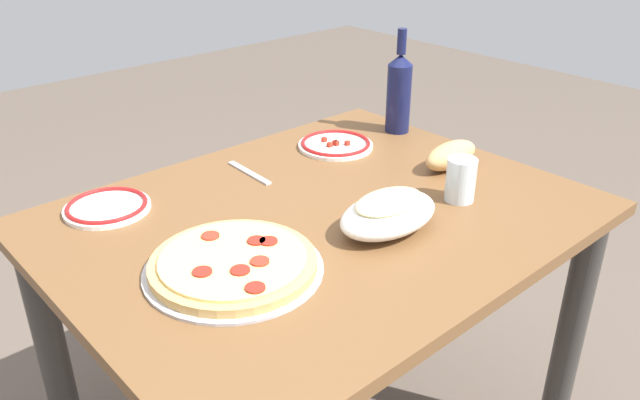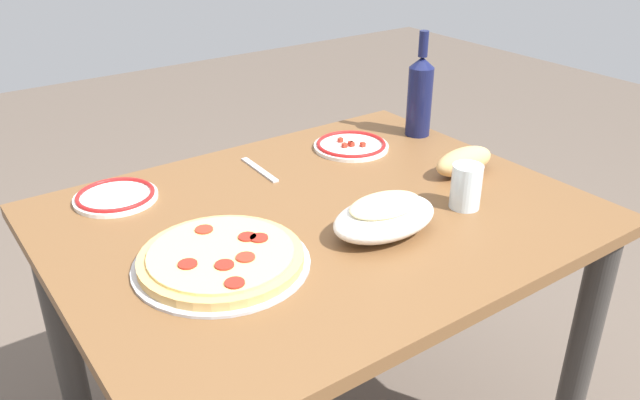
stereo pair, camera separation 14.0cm
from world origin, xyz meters
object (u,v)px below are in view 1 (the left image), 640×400
(pepperoni_pizza, at_px, (234,264))
(bread_loaf, at_px, (451,155))
(wine_bottle, at_px, (399,91))
(baked_pasta_dish, at_px, (389,212))
(side_plate_near, at_px, (336,144))
(side_plate_far, at_px, (107,207))
(water_glass, at_px, (461,180))
(dining_table, at_px, (320,262))

(pepperoni_pizza, distance_m, bread_loaf, 0.69)
(pepperoni_pizza, distance_m, wine_bottle, 0.85)
(baked_pasta_dish, relative_size, bread_loaf, 1.36)
(pepperoni_pizza, relative_size, baked_pasta_dish, 1.41)
(side_plate_near, distance_m, side_plate_far, 0.64)
(wine_bottle, xyz_separation_m, side_plate_far, (-0.85, 0.09, -0.11))
(wine_bottle, height_order, water_glass, wine_bottle)
(water_glass, bearing_deg, pepperoni_pizza, 169.84)
(pepperoni_pizza, xyz_separation_m, side_plate_far, (-0.07, 0.39, -0.01))
(dining_table, xyz_separation_m, bread_loaf, (0.41, -0.04, 0.16))
(baked_pasta_dish, bearing_deg, bread_loaf, 17.65)
(side_plate_far, bearing_deg, dining_table, -42.99)
(dining_table, bearing_deg, wine_bottle, 24.34)
(bread_loaf, bearing_deg, side_plate_far, 154.45)
(water_glass, height_order, side_plate_near, water_glass)
(side_plate_near, xyz_separation_m, side_plate_far, (-0.63, 0.07, -0.00))
(baked_pasta_dish, distance_m, water_glass, 0.22)
(dining_table, distance_m, side_plate_far, 0.49)
(dining_table, height_order, water_glass, water_glass)
(bread_loaf, bearing_deg, water_glass, -135.91)
(pepperoni_pizza, height_order, side_plate_near, pepperoni_pizza)
(baked_pasta_dish, xyz_separation_m, wine_bottle, (0.45, 0.38, 0.08))
(baked_pasta_dish, bearing_deg, dining_table, 109.81)
(side_plate_near, relative_size, side_plate_far, 1.08)
(pepperoni_pizza, relative_size, water_glass, 3.36)
(dining_table, relative_size, pepperoni_pizza, 3.36)
(bread_loaf, bearing_deg, baked_pasta_dish, -162.35)
(pepperoni_pizza, distance_m, side_plate_far, 0.40)
(baked_pasta_dish, distance_m, side_plate_near, 0.47)
(side_plate_near, bearing_deg, pepperoni_pizza, -150.26)
(wine_bottle, xyz_separation_m, bread_loaf, (-0.10, -0.27, -0.09))
(dining_table, distance_m, bread_loaf, 0.44)
(side_plate_far, xyz_separation_m, bread_loaf, (0.76, -0.36, 0.02))
(dining_table, distance_m, pepperoni_pizza, 0.32)
(dining_table, xyz_separation_m, side_plate_near, (0.29, 0.25, 0.14))
(pepperoni_pizza, xyz_separation_m, wine_bottle, (0.78, 0.30, 0.10))
(baked_pasta_dish, xyz_separation_m, water_glass, (0.22, -0.01, 0.01))
(wine_bottle, relative_size, side_plate_far, 1.56)
(wine_bottle, bearing_deg, baked_pasta_dish, -139.85)
(pepperoni_pizza, height_order, water_glass, water_glass)
(water_glass, xyz_separation_m, side_plate_near, (0.01, 0.42, -0.04))
(dining_table, bearing_deg, side_plate_far, 137.01)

